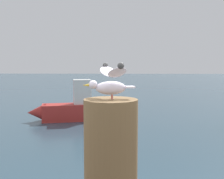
% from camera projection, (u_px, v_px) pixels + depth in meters
% --- Properties ---
extents(mooring_post, '(0.41, 0.41, 0.87)m').
position_uv_depth(mooring_post, '(111.00, 156.00, 2.15)').
color(mooring_post, brown).
rests_on(mooring_post, harbor_quay).
extents(seagull, '(0.39, 0.58, 0.27)m').
position_uv_depth(seagull, '(110.00, 82.00, 2.09)').
color(seagull, '#C66960').
rests_on(seagull, mooring_post).
extents(boat_red, '(3.37, 1.49, 1.63)m').
position_uv_depth(boat_red, '(71.00, 109.00, 11.26)').
color(boat_red, '#B72D28').
rests_on(boat_red, ground_plane).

